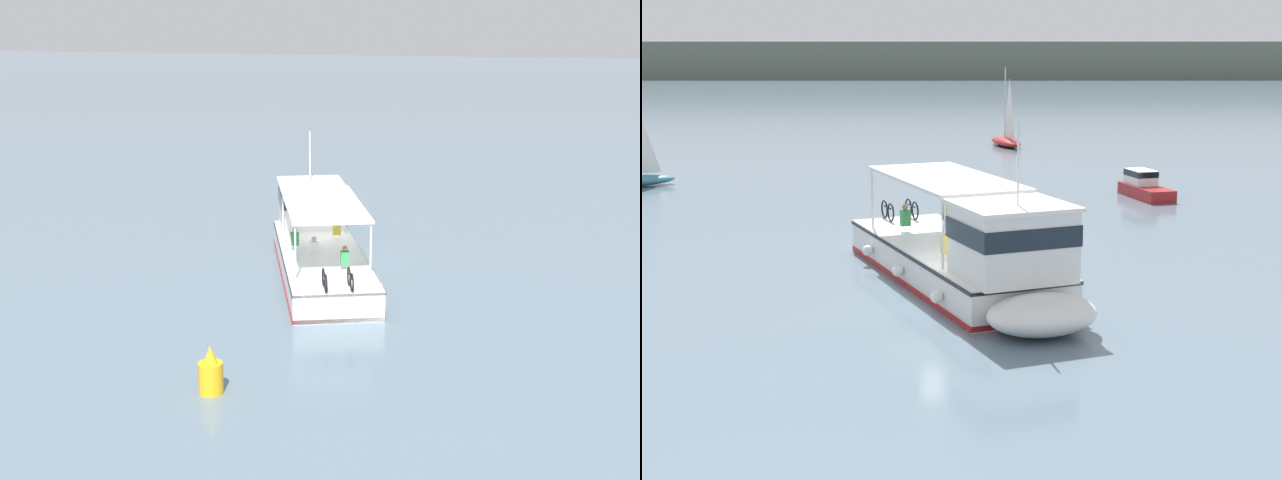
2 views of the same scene
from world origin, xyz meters
TOP-DOWN VIEW (x-y plane):
  - ground_plane at (0.00, 0.00)m, footprint 400.00×400.00m
  - ferry_main at (0.21, 1.01)m, footprint 7.71×12.92m
  - channel_buoy at (-0.41, 13.78)m, footprint 0.70×0.70m

SIDE VIEW (x-z plane):
  - ground_plane at x=0.00m, z-range 0.00..0.00m
  - channel_buoy at x=-0.41m, z-range -0.13..1.27m
  - ferry_main at x=0.21m, z-range -1.64..3.68m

